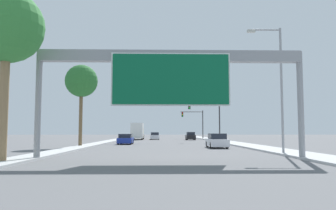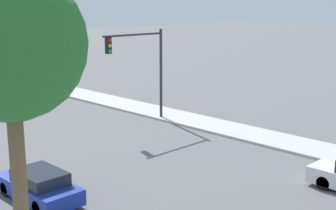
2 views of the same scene
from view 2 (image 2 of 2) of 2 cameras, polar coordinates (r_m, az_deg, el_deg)
name	(u,v)px [view 2 (image 2 of 2)]	position (r m, az deg, el deg)	size (l,w,h in m)	color
sidewalk_right	(78,94)	(43.95, -10.86, 1.37)	(3.00, 120.00, 0.15)	#B9B9B9
car_mid_right	(39,186)	(21.01, -15.48, -9.47)	(1.83, 4.45, 1.36)	navy
car_mid_left	(27,90)	(43.13, -16.85, 1.72)	(1.73, 4.22, 1.54)	black
traffic_light_near_intersection	(144,60)	(32.31, -2.94, 5.48)	(5.17, 0.32, 6.51)	#2D2D30
traffic_light_mid_block	(8,45)	(49.00, -18.89, 6.91)	(4.88, 0.32, 6.15)	#2D2D30
palm_tree_background	(10,48)	(11.45, -18.76, 6.65)	(3.63, 3.63, 9.19)	brown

